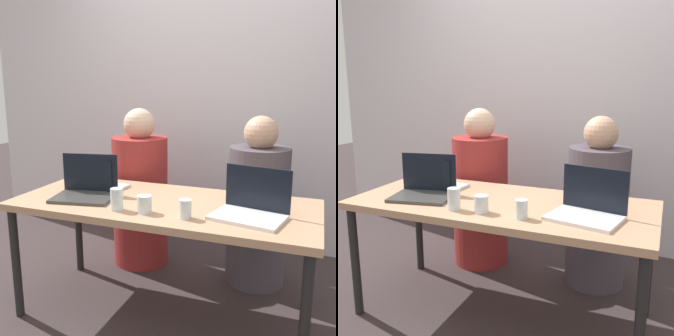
# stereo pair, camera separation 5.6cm
# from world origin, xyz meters

# --- Properties ---
(ground_plane) EXTENTS (12.00, 12.00, 0.00)m
(ground_plane) POSITION_xyz_m (0.00, 0.00, 0.00)
(ground_plane) COLOR #382D2E
(back_wall) EXTENTS (4.50, 0.10, 2.50)m
(back_wall) POSITION_xyz_m (0.00, 1.28, 1.25)
(back_wall) COLOR silver
(back_wall) RESTS_ON ground
(desk) EXTENTS (1.70, 0.74, 0.71)m
(desk) POSITION_xyz_m (0.00, 0.00, 0.65)
(desk) COLOR tan
(desk) RESTS_ON ground
(person_on_left) EXTENTS (0.51, 0.51, 1.19)m
(person_on_left) POSITION_xyz_m (-0.44, 0.62, 0.53)
(person_on_left) COLOR maroon
(person_on_left) RESTS_ON ground
(person_on_right) EXTENTS (0.48, 0.48, 1.16)m
(person_on_right) POSITION_xyz_m (0.44, 0.62, 0.52)
(person_on_right) COLOR #4B434C
(person_on_right) RESTS_ON ground
(laptop_front_right) EXTENTS (0.39, 0.32, 0.24)m
(laptop_front_right) POSITION_xyz_m (0.51, -0.08, 0.76)
(laptop_front_right) COLOR silver
(laptop_front_right) RESTS_ON desk
(laptop_front_left) EXTENTS (0.38, 0.32, 0.24)m
(laptop_front_left) POSITION_xyz_m (-0.46, -0.08, 0.76)
(laptop_front_left) COLOR #393937
(laptop_front_left) RESTS_ON desk
(laptop_back_left) EXTENTS (0.31, 0.26, 0.21)m
(laptop_back_left) POSITION_xyz_m (-0.47, 0.10, 0.76)
(laptop_back_left) COLOR silver
(laptop_back_left) RESTS_ON desk
(water_glass_right) EXTENTS (0.06, 0.06, 0.10)m
(water_glass_right) POSITION_xyz_m (0.20, -0.22, 0.75)
(water_glass_right) COLOR silver
(water_glass_right) RESTS_ON desk
(water_glass_center) EXTENTS (0.08, 0.08, 0.09)m
(water_glass_center) POSITION_xyz_m (-0.02, -0.21, 0.75)
(water_glass_center) COLOR silver
(water_glass_center) RESTS_ON desk
(water_glass_left) EXTENTS (0.07, 0.07, 0.12)m
(water_glass_left) POSITION_xyz_m (-0.17, -0.23, 0.76)
(water_glass_left) COLOR silver
(water_glass_left) RESTS_ON desk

